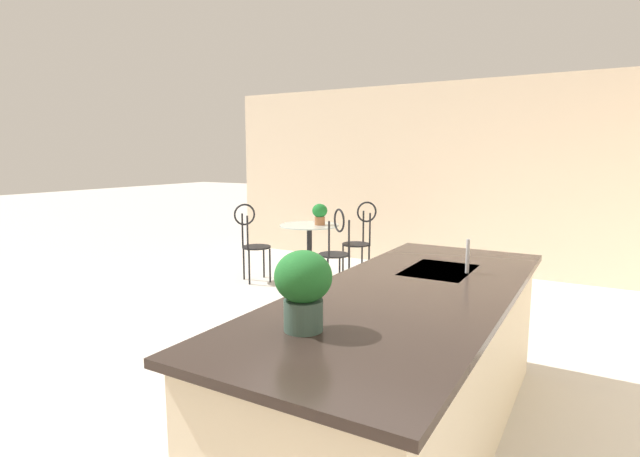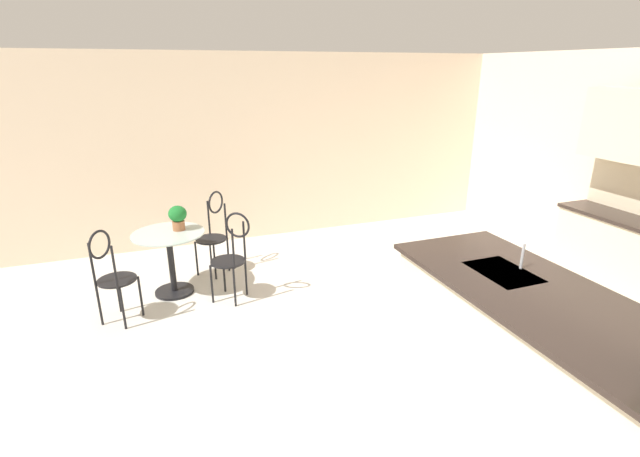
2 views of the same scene
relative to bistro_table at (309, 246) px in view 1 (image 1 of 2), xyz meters
The scene contains 10 objects.
ground_plane 3.18m from the bistro_table, 31.39° to the left, with size 40.00×40.00×0.00m, color beige.
wall_left_window 2.44m from the bistro_table, 133.68° to the left, with size 0.12×7.80×2.70m, color beige.
kitchen_island 3.89m from the bistro_table, 39.81° to the left, with size 2.80×1.06×0.92m.
bistro_table is the anchor object (origin of this frame).
chair_near_window 0.76m from the bistro_table, 56.57° to the left, with size 0.53×0.53×1.04m.
chair_by_island 0.78m from the bistro_table, 49.03° to the right, with size 0.53×0.53×1.04m.
chair_toward_desk 0.71m from the bistro_table, 128.04° to the left, with size 0.54×0.54×1.04m.
sink_faucet 3.67m from the bistro_table, 47.59° to the left, with size 0.02×0.02×0.22m, color #B2B5BA.
potted_plant_on_table 0.48m from the bistro_table, 115.44° to the left, with size 0.20×0.20×0.28m.
potted_plant_counter_far 4.54m from the bistro_table, 31.11° to the left, with size 0.25×0.25×0.35m.
Camera 1 is at (2.86, 1.76, 1.67)m, focal length 27.58 mm.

